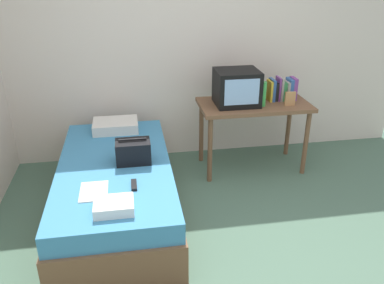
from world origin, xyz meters
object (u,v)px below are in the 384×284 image
Objects in this scene: folded_towel at (114,206)px; picture_frame at (290,99)px; bed at (117,189)px; desk at (254,112)px; tv at (237,87)px; magazine at (94,191)px; water_bottle at (263,94)px; book_row at (282,90)px; remote_dark at (134,185)px; pillow at (116,126)px; handbag at (133,152)px.

picture_frame is at bearing 35.01° from folded_towel.
bed is 1.72× the size of desk.
tv reaches higher than desk.
desk is at bearing 34.49° from magazine.
tv is at bearing 159.19° from water_bottle.
picture_frame is (0.01, -0.20, -0.04)m from book_row.
desk is 1.70m from remote_dark.
pillow is 1.21m from magazine.
pillow is (-1.26, 0.09, -0.38)m from tv.
water_bottle is at bearing -7.11° from pillow.
folded_towel is (-0.16, -0.73, -0.06)m from handbag.
bed is at bearing 90.81° from folded_towel.
desk is 0.39m from book_row.
bed is 0.40m from handbag.
handbag is at bearing -162.15° from picture_frame.
magazine is (-0.32, -0.45, -0.10)m from handbag.
magazine is (-0.16, -1.20, -0.05)m from pillow.
tv is 1.72× the size of water_bottle.
bed is at bearing 111.12° from remote_dark.
pillow is 2.94× the size of remote_dark.
folded_towel is (-1.78, -1.46, -0.32)m from book_row.
book_row is at bearing 31.68° from water_bottle.
picture_frame is 0.50× the size of magazine.
tv is at bearing -4.19° from pillow.
book_row is at bearing 7.39° from tv.
water_bottle is (1.52, 0.56, 0.63)m from bed.
book_row is at bearing -0.79° from pillow.
book_row is 2.32m from folded_towel.
pillow is at bearing 90.05° from folded_towel.
water_bottle is at bearing 22.56° from handbag.
folded_towel is (-0.15, -0.31, 0.03)m from remote_dark.
remote_dark reaches higher than magazine.
folded_towel is (-1.51, -1.29, -0.34)m from water_bottle.
desk is 7.94× the size of picture_frame.
water_bottle reaches higher than picture_frame.
tv is (1.27, 0.66, 0.69)m from bed.
magazine is (-1.62, -1.11, -0.15)m from desk.
book_row is (1.79, 0.73, 0.62)m from bed.
book_row is (0.27, 0.16, -0.02)m from water_bottle.
pillow is at bearing 179.21° from book_row.
desk is 1.97m from magazine.
pillow is at bearing 175.81° from tv.
picture_frame is at bearing -21.97° from desk.
tv is 1.48× the size of book_row.
remote_dark is (-0.01, -0.42, -0.09)m from handbag.
bed is at bearing 71.64° from magazine.
bed is at bearing -152.44° from tv.
desk is 4.53× the size of water_bottle.
pillow reaches higher than bed.
folded_towel is at bearing -139.49° from water_bottle.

